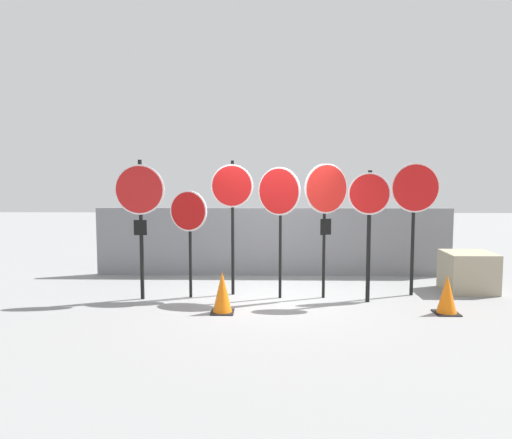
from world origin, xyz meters
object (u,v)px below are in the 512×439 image
(stop_sign_3, at_px, (279,199))
(stop_sign_6, at_px, (415,198))
(stop_sign_1, at_px, (189,218))
(stop_sign_5, at_px, (369,209))
(storage_crate, at_px, (468,272))
(traffic_cone_0, at_px, (447,295))
(stop_sign_4, at_px, (326,197))
(traffic_cone_1, at_px, (222,292))
(stop_sign_0, at_px, (140,201))
(stop_sign_2, at_px, (232,196))

(stop_sign_3, xyz_separation_m, stop_sign_6, (2.55, 0.26, 0.01))
(stop_sign_1, bearing_deg, stop_sign_5, 15.15)
(stop_sign_1, xyz_separation_m, stop_sign_5, (3.27, -0.27, 0.19))
(stop_sign_1, bearing_deg, storage_crate, 26.52)
(traffic_cone_0, bearing_deg, storage_crate, 58.38)
(stop_sign_4, distance_m, traffic_cone_1, 2.60)
(stop_sign_0, relative_size, stop_sign_3, 1.05)
(stop_sign_2, relative_size, traffic_cone_0, 3.94)
(stop_sign_4, bearing_deg, stop_sign_0, 155.61)
(stop_sign_3, bearing_deg, stop_sign_4, 34.19)
(stop_sign_0, distance_m, stop_sign_4, 3.40)
(stop_sign_1, relative_size, stop_sign_2, 0.78)
(stop_sign_0, relative_size, stop_sign_1, 1.28)
(stop_sign_1, height_order, stop_sign_4, stop_sign_4)
(stop_sign_1, relative_size, stop_sign_3, 0.82)
(stop_sign_5, height_order, storage_crate, stop_sign_5)
(stop_sign_0, bearing_deg, stop_sign_5, -0.77)
(stop_sign_5, bearing_deg, stop_sign_2, -175.31)
(stop_sign_1, bearing_deg, stop_sign_6, 23.23)
(stop_sign_4, xyz_separation_m, traffic_cone_1, (-1.83, -1.01, -1.55))
(stop_sign_6, xyz_separation_m, traffic_cone_0, (0.22, -1.21, -1.55))
(stop_sign_2, height_order, stop_sign_6, stop_sign_2)
(stop_sign_2, height_order, traffic_cone_0, stop_sign_2)
(stop_sign_2, relative_size, stop_sign_6, 1.02)
(stop_sign_3, bearing_deg, traffic_cone_0, 13.40)
(traffic_cone_1, xyz_separation_m, storage_crate, (4.72, 1.62, 0.04))
(stop_sign_6, bearing_deg, traffic_cone_0, -83.38)
(stop_sign_6, distance_m, traffic_cone_0, 1.98)
(stop_sign_4, distance_m, storage_crate, 3.32)
(stop_sign_4, height_order, traffic_cone_1, stop_sign_4)
(storage_crate, bearing_deg, stop_sign_2, -175.02)
(traffic_cone_0, height_order, storage_crate, storage_crate)
(stop_sign_6, distance_m, traffic_cone_1, 4.03)
(stop_sign_2, bearing_deg, stop_sign_1, -155.25)
(stop_sign_3, bearing_deg, stop_sign_0, -144.47)
(stop_sign_4, xyz_separation_m, traffic_cone_0, (1.91, -0.98, -1.57))
(stop_sign_3, bearing_deg, stop_sign_6, 38.09)
(stop_sign_1, distance_m, stop_sign_2, 0.91)
(stop_sign_0, relative_size, stop_sign_6, 1.02)
(stop_sign_6, bearing_deg, stop_sign_3, -177.90)
(stop_sign_3, relative_size, storage_crate, 2.65)
(storage_crate, bearing_deg, traffic_cone_1, -161.02)
(stop_sign_0, height_order, storage_crate, stop_sign_0)
(traffic_cone_1, bearing_deg, stop_sign_0, 151.99)
(stop_sign_0, xyz_separation_m, storage_crate, (6.29, 0.79, -1.44))
(stop_sign_1, distance_m, stop_sign_5, 3.28)
(stop_sign_4, xyz_separation_m, stop_sign_5, (0.73, -0.29, -0.19))
(stop_sign_5, distance_m, traffic_cone_0, 1.94)
(stop_sign_1, relative_size, stop_sign_6, 0.80)
(stop_sign_3, bearing_deg, storage_crate, 42.05)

